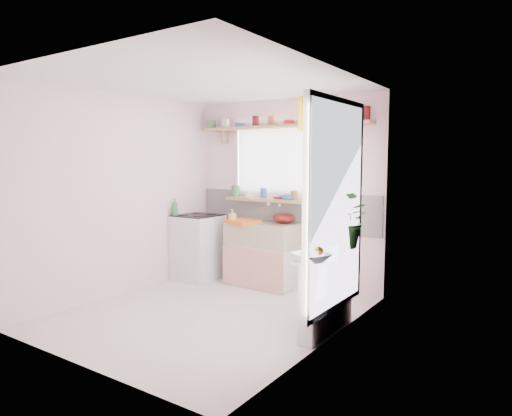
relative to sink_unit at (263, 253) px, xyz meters
The scene contains 19 objects.
room 1.31m from the sink_unit, 28.17° to the right, with size 3.20×3.20×3.20m.
sink_unit is the anchor object (origin of this frame).
cooker 0.98m from the sink_unit, 165.62° to the right, with size 0.58×0.58×0.93m.
radiator_ledge 1.82m from the sink_unit, 37.05° to the right, with size 0.22×0.95×0.78m.
windowsill 0.73m from the sink_unit, 90.00° to the left, with size 1.40×0.22×0.04m, color tan.
pine_shelf 1.70m from the sink_unit, 49.64° to the left, with size 2.52×0.24×0.04m, color tan.
shelf_crockery 1.78m from the sink_unit, 54.29° to the left, with size 2.47×0.11×0.12m.
sill_crockery 0.81m from the sink_unit, 104.89° to the left, with size 1.35×0.11×0.12m.
dish_tray 0.52m from the sink_unit, 136.64° to the right, with size 0.42×0.32×0.04m, color #FF5916.
colander 0.56m from the sink_unit, 19.98° to the left, with size 0.30×0.30×0.14m, color #5A110F.
jade_plant 1.76m from the sink_unit, 25.11° to the right, with size 0.53×0.46×0.59m, color #2D5E25.
fruit_bowl 2.14m from the sink_unit, 45.26° to the right, with size 0.32×0.32×0.08m, color silver.
herb_pot 2.15m from the sink_unit, 45.26° to the right, with size 0.11×0.08×0.22m, color #31712D.
soap_bottle_sink 0.66m from the sink_unit, 152.71° to the right, with size 0.08×0.08×0.17m, color #D7CA5F.
sill_cup 0.91m from the sink_unit, 149.10° to the left, with size 0.12×0.12×0.10m, color silver.
sill_bowl 0.82m from the sink_unit, 23.89° to the left, with size 0.19×0.19×0.06m, color #346AA9.
shelf_vase 2.03m from the sink_unit, 14.41° to the left, with size 0.15×0.15×0.16m, color #A45E32.
cooker_bottle 1.39m from the sink_unit, 158.39° to the right, with size 0.09×0.09×0.23m, color #42844C.
fruit 2.15m from the sink_unit, 45.03° to the right, with size 0.20×0.14×0.10m.
Camera 1 is at (3.15, -3.76, 1.66)m, focal length 32.00 mm.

